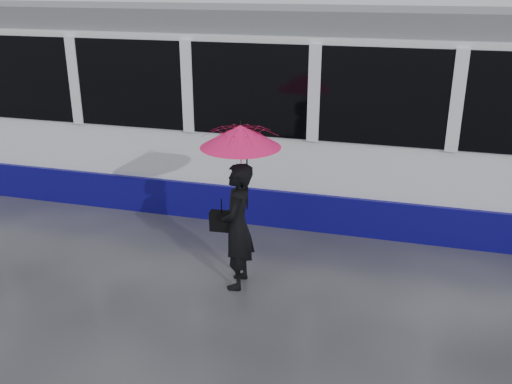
% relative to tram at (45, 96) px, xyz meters
% --- Properties ---
extents(ground, '(90.00, 90.00, 0.00)m').
position_rel_tram_xyz_m(ground, '(3.87, -2.50, -1.64)').
color(ground, '#27272C').
rests_on(ground, ground).
extents(rails, '(34.00, 1.51, 0.02)m').
position_rel_tram_xyz_m(rails, '(3.87, -0.00, -1.63)').
color(rails, '#3F3D38').
rests_on(rails, ground).
extents(tram, '(26.00, 2.56, 3.35)m').
position_rel_tram_xyz_m(tram, '(0.00, 0.00, 0.00)').
color(tram, white).
rests_on(tram, ground).
extents(woman, '(0.45, 0.64, 1.68)m').
position_rel_tram_xyz_m(woman, '(4.92, -3.18, -0.80)').
color(woman, black).
rests_on(woman, ground).
extents(umbrella, '(1.06, 1.06, 1.13)m').
position_rel_tram_xyz_m(umbrella, '(4.97, -3.18, 0.20)').
color(umbrella, '#EA1382').
rests_on(umbrella, ground).
extents(handbag, '(0.31, 0.15, 0.44)m').
position_rel_tram_xyz_m(handbag, '(4.70, -3.16, -0.76)').
color(handbag, black).
rests_on(handbag, ground).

